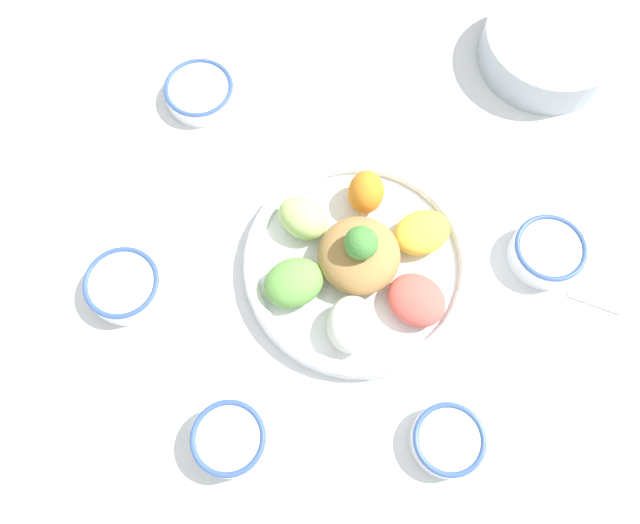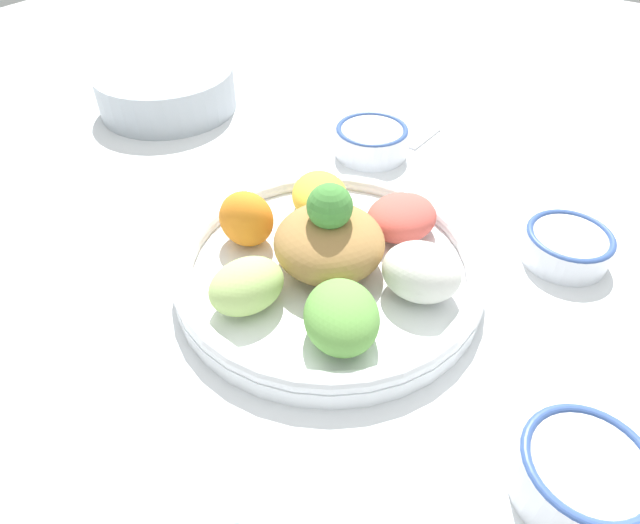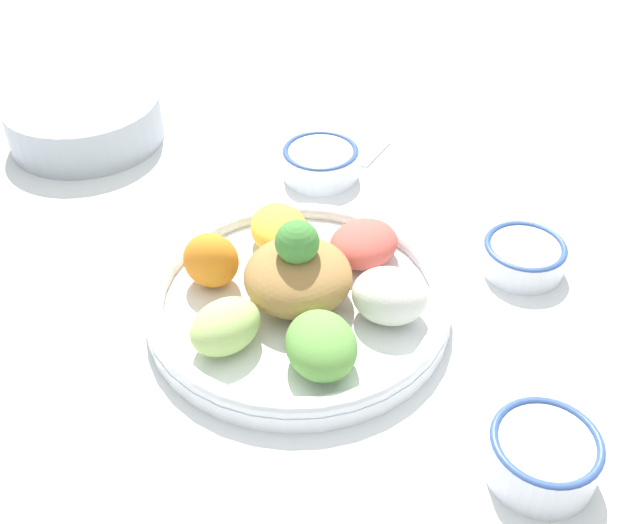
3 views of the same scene
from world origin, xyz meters
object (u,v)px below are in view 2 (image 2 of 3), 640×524
(serving_spoon_main, at_px, (438,127))
(side_serving_bowl, at_px, (166,87))
(rice_bowl_blue, at_px, (582,475))
(sauce_bowl_dark, at_px, (371,139))
(salad_platter, at_px, (331,260))
(sauce_bowl_red, at_px, (567,245))

(serving_spoon_main, bearing_deg, side_serving_bowl, -61.13)
(rice_bowl_blue, xyz_separation_m, sauce_bowl_dark, (-0.37, 0.35, -0.00))
(salad_platter, distance_m, rice_bowl_blue, 0.29)
(side_serving_bowl, bearing_deg, salad_platter, -23.88)
(sauce_bowl_red, height_order, sauce_bowl_dark, sauce_bowl_dark)
(serving_spoon_main, bearing_deg, salad_platter, 11.23)
(sauce_bowl_red, relative_size, serving_spoon_main, 0.76)
(salad_platter, relative_size, serving_spoon_main, 2.64)
(sauce_bowl_red, height_order, side_serving_bowl, side_serving_bowl)
(sauce_bowl_red, xyz_separation_m, side_serving_bowl, (-0.64, 0.02, 0.02))
(rice_bowl_blue, relative_size, sauce_bowl_dark, 0.94)
(salad_platter, height_order, rice_bowl_blue, salad_platter)
(sauce_bowl_dark, distance_m, side_serving_bowl, 0.35)
(rice_bowl_blue, relative_size, serving_spoon_main, 0.78)
(sauce_bowl_dark, xyz_separation_m, side_serving_bowl, (-0.35, -0.06, 0.01))
(rice_bowl_blue, height_order, serving_spoon_main, rice_bowl_blue)
(rice_bowl_blue, bearing_deg, salad_platter, 161.65)
(sauce_bowl_dark, relative_size, serving_spoon_main, 0.83)
(side_serving_bowl, bearing_deg, sauce_bowl_dark, 9.46)
(sauce_bowl_dark, relative_size, side_serving_bowl, 0.47)
(salad_platter, height_order, serving_spoon_main, salad_platter)
(salad_platter, relative_size, sauce_bowl_dark, 3.18)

